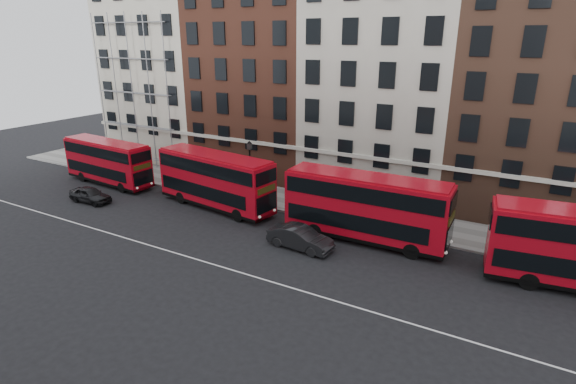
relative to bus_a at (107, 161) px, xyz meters
The scene contains 12 objects.
ground 24.26m from the bus_a, 14.65° to the right, with size 120.00×120.00×0.00m, color black.
pavement 23.88m from the bus_a, 10.65° to the left, with size 80.00×5.00×0.15m, color slate.
kerb 23.54m from the bus_a, ahead, with size 80.00×0.30×0.16m, color gray.
road_centre_line 24.84m from the bus_a, 19.13° to the right, with size 70.00×0.12×0.01m, color white.
building_terrace 27.08m from the bus_a, 27.05° to the left, with size 64.00×11.95×22.00m.
bus_a is the anchor object (origin of this frame).
bus_b 13.11m from the bus_a, ahead, with size 11.28×4.08×4.64m.
bus_c 26.20m from the bus_a, ahead, with size 11.42×2.97×4.77m.
car_rear 5.48m from the bus_a, 57.33° to the right, with size 1.60×3.97×1.35m, color black.
car_front 23.20m from the bus_a, ahead, with size 1.61×4.61×1.52m, color #232326.
lamp_post_left 15.18m from the bus_a, ahead, with size 0.44×0.44×5.33m.
iron_railings 24.33m from the bus_a, 15.76° to the left, with size 6.60×0.06×1.00m, color black, non-canonical shape.
Camera 1 is at (12.49, -21.70, 13.67)m, focal length 28.00 mm.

